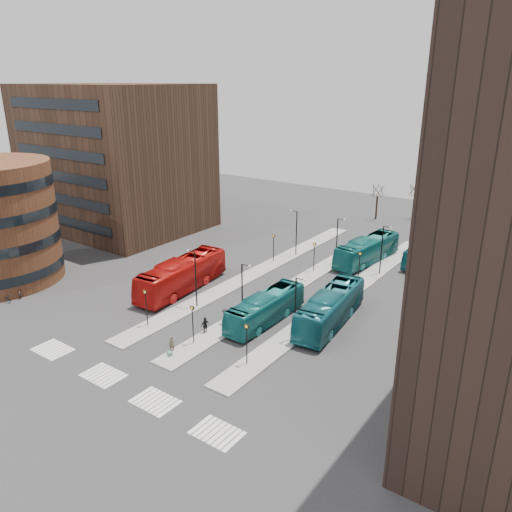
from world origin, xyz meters
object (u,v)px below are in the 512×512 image
Objects in this scene: teal_bus_c at (330,308)px; traveller at (172,344)px; suitcase at (170,354)px; teal_bus_d at (429,252)px; commuter_c at (225,317)px; red_bus at (182,275)px; commuter_a at (170,292)px; teal_bus_a at (266,308)px; bicycle_mid at (19,293)px; commuter_b at (205,326)px; teal_bus_b at (367,250)px; bicycle_far at (6,298)px.

traveller is (-8.76, -12.90, -0.95)m from teal_bus_c.
suitcase is 37.83m from teal_bus_d.
suitcase is at bearing -5.97° from commuter_c.
red_bus is 8.88× the size of traveller.
commuter_a is at bearing 112.71° from traveller.
teal_bus_c is at bearing 32.48° from teal_bus_a.
commuter_a is at bearing -31.71° from bicycle_mid.
bicycle_mid is (-22.14, -5.58, -0.32)m from commuter_b.
red_bus is 10.17m from commuter_c.
red_bus is 31.92m from teal_bus_d.
teal_bus_b reaches higher than suitcase.
commuter_c is (-2.79, -2.90, -0.63)m from teal_bus_a.
teal_bus_a is 0.99× the size of teal_bus_d.
teal_bus_c is 8.17× the size of traveller.
bicycle_far is at bearing 15.82° from commuter_a.
commuter_c is at bearing -148.74° from teal_bus_c.
commuter_c is 24.52m from bicycle_far.
teal_bus_b is at bearing -14.68° from bicycle_mid.
bicycle_far is (-30.70, -15.84, -1.26)m from teal_bus_c.
teal_bus_b is 7.92m from teal_bus_d.
commuter_b is (8.26, -3.74, 0.06)m from commuter_a.
teal_bus_d is 6.27× the size of commuter_c.
teal_bus_c reaches higher than commuter_a.
bicycle_far is (-21.93, -2.94, -0.31)m from traveller.
commuter_a is at bearing -103.00° from commuter_c.
red_bus reaches higher than commuter_c.
red_bus is 1.09× the size of teal_bus_c.
red_bus is 7.74× the size of commuter_c.
teal_bus_a is 0.88× the size of teal_bus_b.
red_bus is 24.55m from teal_bus_b.
commuter_c is at bearing -133.53° from teal_bus_a.
teal_bus_c is at bearing 122.84° from commuter_c.
bicycle_mid is 1.06× the size of bicycle_far.
teal_bus_a is (12.15, -0.98, -0.36)m from red_bus.
teal_bus_c reaches higher than commuter_b.
teal_bus_b is 0.99× the size of teal_bus_c.
traveller is (-0.46, 0.79, 0.49)m from suitcase.
bicycle_mid is 1.55m from bicycle_far.
commuter_a is at bearing -171.51° from teal_bus_a.
red_bus is at bearing -116.02° from teal_bus_b.
commuter_b reaches higher than suitcase.
teal_bus_d reaches higher than bicycle_mid.
teal_bus_d is at bearing 73.64° from teal_bus_a.
teal_bus_b is 7.32× the size of bicycle_far.
bicycle_far is at bearing -125.03° from teal_bus_d.
teal_bus_c is 17.56m from commuter_a.
commuter_a is 0.96× the size of bicycle_far.
commuter_b is 0.97× the size of bicycle_mid.
commuter_b is at bearing -51.43° from bicycle_mid.
teal_bus_c is 22.68m from teal_bus_d.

